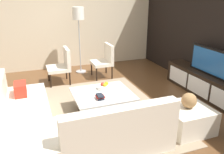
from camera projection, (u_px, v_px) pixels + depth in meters
name	position (u px, v px, depth m)	size (l,w,h in m)	color
ground_plane	(99.00, 115.00, 4.27)	(14.00, 14.00, 0.00)	brown
side_wall_left	(72.00, 19.00, 6.67)	(0.12, 5.20, 2.80)	beige
area_rug	(98.00, 112.00, 4.35)	(3.11, 2.41, 0.01)	gray
media_console	(206.00, 85.00, 4.96)	(2.29, 0.44, 0.50)	black
television	(210.00, 61.00, 4.78)	(1.08, 0.06, 0.57)	black
sectional_couch	(56.00, 124.00, 3.45)	(2.31, 2.43, 0.78)	beige
coffee_table	(103.00, 102.00, 4.32)	(0.94, 1.06, 0.38)	black
accent_chair_near	(62.00, 64.00, 5.62)	(0.56, 0.53, 0.87)	black
floor_lamp	(78.00, 18.00, 6.06)	(0.30, 0.30, 1.77)	#A5A5AA
ottoman	(187.00, 118.00, 3.75)	(0.70, 0.70, 0.40)	beige
fruit_bowl	(105.00, 86.00, 4.43)	(0.28, 0.28, 0.13)	silver
accent_chair_far	(105.00, 59.00, 6.05)	(0.56, 0.50, 0.87)	black
decorative_ball	(189.00, 100.00, 3.64)	(0.24, 0.24, 0.24)	#997247
book_stack	(100.00, 97.00, 4.01)	(0.18, 0.14, 0.09)	#1E232D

